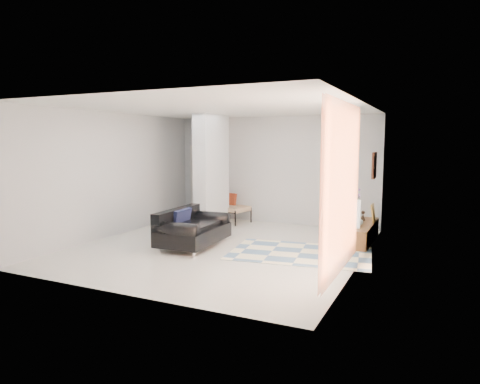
% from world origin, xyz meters
% --- Properties ---
extents(floor, '(6.00, 6.00, 0.00)m').
position_xyz_m(floor, '(0.00, 0.00, 0.00)').
color(floor, silver).
rests_on(floor, ground).
extents(ceiling, '(6.00, 6.00, 0.00)m').
position_xyz_m(ceiling, '(0.00, 0.00, 2.80)').
color(ceiling, white).
rests_on(ceiling, wall_back).
extents(wall_back, '(6.00, 0.00, 6.00)m').
position_xyz_m(wall_back, '(0.00, 3.00, 1.40)').
color(wall_back, silver).
rests_on(wall_back, ground).
extents(wall_front, '(6.00, 0.00, 6.00)m').
position_xyz_m(wall_front, '(0.00, -3.00, 1.40)').
color(wall_front, silver).
rests_on(wall_front, ground).
extents(wall_left, '(0.00, 6.00, 6.00)m').
position_xyz_m(wall_left, '(-2.75, 0.00, 1.40)').
color(wall_left, silver).
rests_on(wall_left, ground).
extents(wall_right, '(0.00, 6.00, 6.00)m').
position_xyz_m(wall_right, '(2.75, 0.00, 1.40)').
color(wall_right, silver).
rests_on(wall_right, ground).
extents(partition_column, '(0.35, 1.20, 2.80)m').
position_xyz_m(partition_column, '(-1.10, 1.60, 1.40)').
color(partition_column, silver).
rests_on(partition_column, floor).
extents(hallway_door, '(0.85, 0.06, 2.04)m').
position_xyz_m(hallway_door, '(-2.10, 2.96, 1.02)').
color(hallway_door, silver).
rests_on(hallway_door, floor).
extents(curtain, '(0.00, 2.55, 2.55)m').
position_xyz_m(curtain, '(2.67, -1.15, 1.45)').
color(curtain, orange).
rests_on(curtain, wall_right).
extents(wall_art, '(0.04, 0.45, 0.55)m').
position_xyz_m(wall_art, '(2.72, 1.70, 1.65)').
color(wall_art, '#3F1C11').
rests_on(wall_art, wall_right).
extents(media_console, '(0.45, 1.81, 0.80)m').
position_xyz_m(media_console, '(2.52, 1.70, 0.20)').
color(media_console, brown).
rests_on(media_console, floor).
extents(loveseat, '(1.04, 1.70, 0.76)m').
position_xyz_m(loveseat, '(-0.62, -0.16, 0.35)').
color(loveseat, silver).
rests_on(loveseat, floor).
extents(daybed, '(1.76, 1.06, 0.77)m').
position_xyz_m(daybed, '(-1.42, 2.63, 0.42)').
color(daybed, black).
rests_on(daybed, floor).
extents(area_rug, '(2.86, 2.11, 0.01)m').
position_xyz_m(area_rug, '(1.60, 0.20, 0.01)').
color(area_rug, beige).
rests_on(area_rug, floor).
extents(cylinder_lamp, '(0.10, 0.10, 0.57)m').
position_xyz_m(cylinder_lamp, '(2.50, 1.18, 0.68)').
color(cylinder_lamp, beige).
rests_on(cylinder_lamp, media_console).
extents(bronze_figurine, '(0.11, 0.11, 0.22)m').
position_xyz_m(bronze_figurine, '(2.47, 2.06, 0.51)').
color(bronze_figurine, '#302115').
rests_on(bronze_figurine, media_console).
extents(vase, '(0.21, 0.21, 0.20)m').
position_xyz_m(vase, '(2.47, 1.47, 0.50)').
color(vase, silver).
rests_on(vase, media_console).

